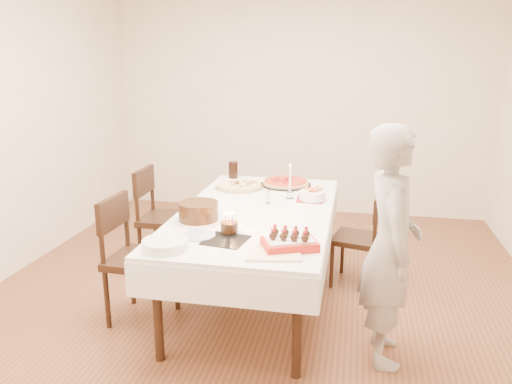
% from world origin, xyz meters
% --- Properties ---
extents(floor, '(5.00, 5.00, 0.00)m').
position_xyz_m(floor, '(0.00, 0.00, 0.00)').
color(floor, brown).
rests_on(floor, ground).
extents(wall_back, '(4.50, 0.04, 2.70)m').
position_xyz_m(wall_back, '(0.00, 2.50, 1.35)').
color(wall_back, '#F6E4CF').
rests_on(wall_back, floor).
extents(wall_front, '(4.50, 0.04, 2.70)m').
position_xyz_m(wall_front, '(0.00, -2.50, 1.35)').
color(wall_front, '#F6E4CF').
rests_on(wall_front, floor).
extents(dining_table, '(1.68, 2.37, 0.75)m').
position_xyz_m(dining_table, '(-0.02, 0.01, 0.38)').
color(dining_table, silver).
rests_on(dining_table, floor).
extents(chair_right_savory, '(0.50, 0.50, 0.81)m').
position_xyz_m(chair_right_savory, '(0.76, 0.46, 0.41)').
color(chair_right_savory, black).
rests_on(chair_right_savory, floor).
extents(chair_left_savory, '(0.49, 0.49, 0.94)m').
position_xyz_m(chair_left_savory, '(-0.94, 0.47, 0.47)').
color(chair_left_savory, black).
rests_on(chair_left_savory, floor).
extents(chair_left_dessert, '(0.50, 0.50, 0.94)m').
position_xyz_m(chair_left_dessert, '(-0.78, -0.45, 0.47)').
color(chair_left_dessert, black).
rests_on(chair_left_dessert, floor).
extents(person, '(0.41, 0.58, 1.52)m').
position_xyz_m(person, '(0.95, -0.59, 0.76)').
color(person, '#A9A5A0').
rests_on(person, floor).
extents(pizza_white, '(0.47, 0.47, 0.04)m').
position_xyz_m(pizza_white, '(-0.29, 0.61, 0.77)').
color(pizza_white, beige).
rests_on(pizza_white, dining_table).
extents(pizza_pepperoni, '(0.56, 0.56, 0.04)m').
position_xyz_m(pizza_pepperoni, '(0.09, 0.82, 0.77)').
color(pizza_pepperoni, red).
rests_on(pizza_pepperoni, dining_table).
extents(red_placemat, '(0.22, 0.22, 0.01)m').
position_xyz_m(red_placemat, '(0.36, 0.37, 0.75)').
color(red_placemat, '#B21E1E').
rests_on(red_placemat, dining_table).
extents(pasta_bowl, '(0.28, 0.28, 0.07)m').
position_xyz_m(pasta_bowl, '(0.38, 0.36, 0.79)').
color(pasta_bowl, white).
rests_on(pasta_bowl, dining_table).
extents(taper_candle, '(0.07, 0.07, 0.30)m').
position_xyz_m(taper_candle, '(0.19, 0.39, 0.90)').
color(taper_candle, white).
rests_on(taper_candle, dining_table).
extents(shaker_pair, '(0.10, 0.10, 0.10)m').
position_xyz_m(shaker_pair, '(0.04, 0.20, 0.80)').
color(shaker_pair, white).
rests_on(shaker_pair, dining_table).
extents(cola_glass, '(0.10, 0.10, 0.16)m').
position_xyz_m(cola_glass, '(-0.44, 0.99, 0.83)').
color(cola_glass, black).
rests_on(cola_glass, dining_table).
extents(layer_cake, '(0.47, 0.47, 0.14)m').
position_xyz_m(layer_cake, '(-0.37, -0.33, 0.82)').
color(layer_cake, '#321B0C').
rests_on(layer_cake, dining_table).
extents(cake_board, '(0.30, 0.30, 0.01)m').
position_xyz_m(cake_board, '(-0.08, -0.67, 0.75)').
color(cake_board, black).
rests_on(cake_board, dining_table).
extents(birthday_cake, '(0.15, 0.15, 0.13)m').
position_xyz_m(birthday_cake, '(-0.09, -0.54, 0.83)').
color(birthday_cake, '#311C0D').
rests_on(birthday_cake, dining_table).
extents(strawberry_box, '(0.38, 0.33, 0.08)m').
position_xyz_m(strawberry_box, '(0.34, -0.73, 0.79)').
color(strawberry_box, red).
rests_on(strawberry_box, dining_table).
extents(box_lid, '(0.36, 0.27, 0.03)m').
position_xyz_m(box_lid, '(0.26, -0.85, 0.75)').
color(box_lid, beige).
rests_on(box_lid, dining_table).
extents(plate_stack, '(0.35, 0.35, 0.06)m').
position_xyz_m(plate_stack, '(-0.41, -0.88, 0.78)').
color(plate_stack, white).
rests_on(plate_stack, dining_table).
extents(china_plate, '(0.27, 0.27, 0.01)m').
position_xyz_m(china_plate, '(-0.28, -0.63, 0.75)').
color(china_plate, white).
rests_on(china_plate, dining_table).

